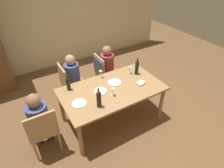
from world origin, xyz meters
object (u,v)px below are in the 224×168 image
at_px(chair_far_left, 69,82).
at_px(person_woman_host, 108,65).
at_px(person_man_bearded, 39,119).
at_px(dinner_plate_guest_left, 114,82).
at_px(dinner_plate_host, 100,91).
at_px(wine_bottle_short_olive, 99,99).
at_px(wine_glass_near_right, 130,69).
at_px(wine_glass_centre, 101,73).
at_px(chair_far_right, 102,69).
at_px(wine_glass_near_left, 113,90).
at_px(chair_left_end, 43,129).
at_px(dinner_plate_guest_right, 79,103).
at_px(wine_bottle_dark_red, 137,67).
at_px(person_man_guest, 74,76).
at_px(wine_bottle_tall_green, 68,83).
at_px(dining_table, 112,92).

distance_m(chair_far_left, person_woman_host, 0.94).
xyz_separation_m(person_man_bearded, dinner_plate_guest_left, (1.42, 0.11, 0.10)).
bearing_deg(dinner_plate_host, dinner_plate_guest_left, 15.60).
bearing_deg(dinner_plate_guest_left, wine_bottle_short_olive, -142.00).
height_order(person_man_bearded, wine_glass_near_right, person_man_bearded).
distance_m(chair_far_left, wine_glass_centre, 0.76).
distance_m(chair_far_right, wine_glass_near_left, 1.15).
bearing_deg(chair_left_end, dinner_plate_guest_left, 8.75).
height_order(person_man_bearded, wine_glass_near_left, person_man_bearded).
xyz_separation_m(chair_far_right, dinner_plate_guest_right, (-0.94, -0.97, 0.16)).
bearing_deg(wine_glass_centre, wine_bottle_dark_red, -20.79).
distance_m(person_man_bearded, person_man_guest, 1.25).
bearing_deg(wine_glass_centre, wine_glass_near_right, -16.57).
height_order(chair_far_left, dinner_plate_guest_right, chair_far_left).
xyz_separation_m(person_woman_host, wine_bottle_tall_green, (-1.09, -0.53, 0.24)).
xyz_separation_m(chair_left_end, wine_bottle_short_olive, (0.88, -0.20, 0.37)).
height_order(dining_table, dinner_plate_guest_right, dinner_plate_guest_right).
relative_size(chair_far_left, wine_bottle_short_olive, 2.64).
height_order(person_man_guest, wine_glass_near_right, person_man_guest).
bearing_deg(person_woman_host, chair_far_left, -90.00).
xyz_separation_m(chair_far_left, wine_glass_centre, (0.50, -0.47, 0.32)).
xyz_separation_m(person_man_bearded, wine_bottle_short_olive, (0.88, -0.32, 0.25)).
relative_size(wine_bottle_short_olive, wine_glass_near_left, 2.34).
distance_m(dining_table, wine_glass_centre, 0.46).
bearing_deg(dining_table, dinner_plate_guest_left, 44.70).
bearing_deg(person_man_guest, dinner_plate_guest_left, 34.03).
bearing_deg(dinner_plate_guest_right, dining_table, 6.53).
height_order(dining_table, chair_far_left, chair_far_left).
bearing_deg(person_woman_host, dining_table, -25.89).
xyz_separation_m(wine_bottle_dark_red, dinner_plate_host, (-0.88, -0.13, -0.15)).
height_order(person_man_bearded, wine_bottle_tall_green, person_man_bearded).
bearing_deg(chair_far_right, dinner_plate_guest_right, -44.19).
bearing_deg(dinner_plate_guest_left, dinner_plate_guest_right, -165.35).
distance_m(wine_bottle_short_olive, dinner_plate_host, 0.41).
xyz_separation_m(chair_far_left, wine_bottle_tall_green, (-0.17, -0.53, 0.35)).
height_order(person_woman_host, wine_glass_near_left, person_woman_host).
relative_size(wine_bottle_tall_green, dinner_plate_guest_left, 1.18).
height_order(chair_left_end, wine_glass_near_right, chair_left_end).
height_order(person_man_guest, wine_bottle_dark_red, person_man_guest).
bearing_deg(person_woman_host, wine_bottle_dark_red, 17.55).
distance_m(chair_left_end, person_man_guest, 1.34).
bearing_deg(dinner_plate_guest_left, person_man_bearded, -175.75).
distance_m(person_man_bearded, dinner_plate_guest_right, 0.64).
relative_size(chair_far_left, wine_bottle_dark_red, 2.65).
bearing_deg(chair_far_left, wine_glass_near_right, 58.71).
distance_m(chair_far_left, person_man_bearded, 1.18).
xyz_separation_m(wine_glass_centre, dinner_plate_host, (-0.22, -0.38, -0.10)).
xyz_separation_m(wine_glass_near_left, dinner_plate_guest_left, (0.22, 0.30, -0.10)).
distance_m(dinner_plate_host, dinner_plate_guest_right, 0.46).
bearing_deg(wine_glass_near_right, wine_glass_near_left, -147.06).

